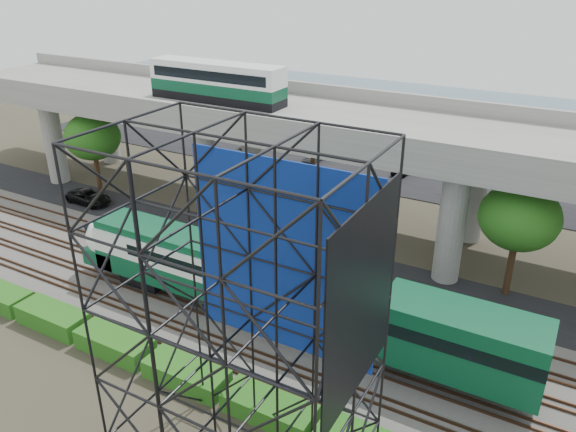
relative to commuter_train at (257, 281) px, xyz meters
The scene contains 13 objects.
ground 3.78m from the commuter_train, 125.20° to the right, with size 140.00×140.00×0.00m, color #474233.
ballast_bed 3.12m from the commuter_train, behind, with size 90.00×12.00×0.20m, color slate.
service_road 9.07m from the commuter_train, 99.42° to the left, with size 90.00×5.00×0.08m, color black.
parking_lot 32.16m from the commuter_train, 92.52° to the left, with size 90.00×18.00×0.08m, color black.
harbor_water 54.09m from the commuter_train, 91.50° to the left, with size 140.00×40.00×0.03m, color #415A6C.
rail_tracks 2.96m from the commuter_train, behind, with size 90.00×9.52×0.16m.
commuter_train is the anchor object (origin of this frame).
overpass 15.14m from the commuter_train, 98.98° to the left, with size 80.00×12.00×12.40m.
scaffold_tower 12.39m from the commuter_train, 60.17° to the right, with size 9.36×6.36×15.00m.
hedge_strip 6.73m from the commuter_train, 93.67° to the right, with size 34.60×1.80×1.20m.
trees 15.65m from the commuter_train, 113.22° to the left, with size 40.94×16.94×7.69m.
suv 24.10m from the commuter_train, 160.75° to the left, with size 2.02×4.37×1.22m, color black.
parked_cars 31.60m from the commuter_train, 90.65° to the left, with size 35.79×9.91×1.31m.
Camera 1 is at (16.74, -21.77, 20.10)m, focal length 35.00 mm.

